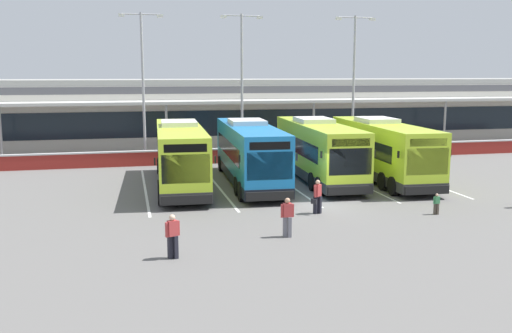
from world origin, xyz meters
The scene contains 19 objects.
ground_plane centered at (0.00, 0.00, 0.00)m, with size 200.00×200.00×0.00m, color #605E5B.
terminal_building centered at (0.00, 26.91, 3.01)m, with size 70.00×13.00×6.00m.
red_barrier_wall centered at (0.00, 14.50, 0.56)m, with size 60.00×0.40×1.10m.
coach_bus_leftmost centered at (-6.32, 6.43, 1.79)m, with size 3.37×12.26×3.78m.
coach_bus_left_centre centered at (-2.19, 6.38, 1.79)m, with size 3.37×12.26×3.78m.
coach_bus_centre centered at (2.20, 6.74, 1.79)m, with size 3.37×12.26×3.78m.
coach_bus_right_centre centered at (6.13, 5.92, 1.79)m, with size 3.37×12.26×3.78m.
bay_stripe_far_west centered at (-8.40, 6.00, 0.00)m, with size 0.14×13.00×0.01m, color silver.
bay_stripe_west centered at (-4.20, 6.00, 0.00)m, with size 0.14×13.00×0.01m, color silver.
bay_stripe_mid_west centered at (0.00, 6.00, 0.00)m, with size 0.14×13.00×0.01m, color silver.
bay_stripe_centre centered at (4.20, 6.00, 0.00)m, with size 0.14×13.00×0.01m, color silver.
bay_stripe_mid_east centered at (8.40, 6.00, 0.00)m, with size 0.14×13.00×0.01m, color silver.
pedestrian_with_handbag centered at (-0.64, -1.52, 0.86)m, with size 0.61×0.52×1.62m.
pedestrian_in_dark_coat centered at (-3.09, -4.89, 0.87)m, with size 0.53×0.31×1.62m.
pedestrian_child centered at (4.76, -2.92, 0.54)m, with size 0.33×0.19×1.00m.
pedestrian_near_bin centered at (-7.83, -6.56, 0.87)m, with size 0.53×0.33×1.62m.
lamp_post_west centered at (-7.99, 17.29, 6.29)m, with size 3.24×0.28×11.00m.
lamp_post_centre centered at (-0.54, 16.73, 6.29)m, with size 3.24×0.28×11.00m.
lamp_post_east centered at (8.39, 16.09, 6.29)m, with size 3.24×0.28×11.00m.
Camera 1 is at (-9.26, -26.08, 6.57)m, focal length 39.42 mm.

